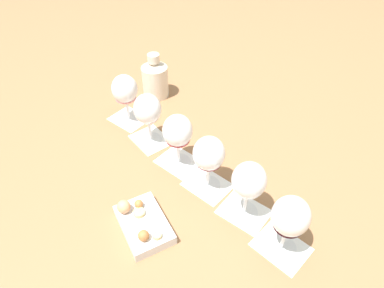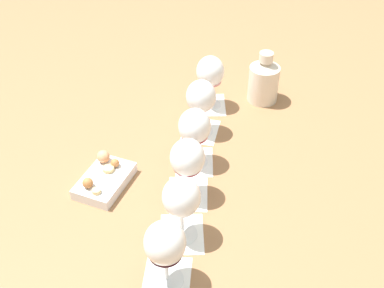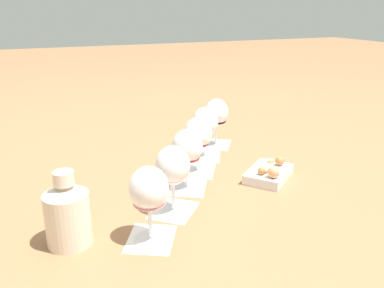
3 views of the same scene
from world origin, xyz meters
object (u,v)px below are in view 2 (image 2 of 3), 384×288
(wine_glass_3, at_px, (188,160))
(wine_glass_2, at_px, (195,129))
(ceramic_vase, at_px, (264,80))
(wine_glass_0, at_px, (210,74))
(snack_dish, at_px, (104,179))
(wine_glass_5, at_px, (165,246))
(wine_glass_1, at_px, (201,99))
(wine_glass_4, at_px, (181,200))

(wine_glass_3, bearing_deg, wine_glass_2, 143.01)
(wine_glass_3, bearing_deg, ceramic_vase, 122.30)
(wine_glass_0, relative_size, snack_dish, 0.89)
(wine_glass_5, relative_size, ceramic_vase, 1.01)
(wine_glass_1, bearing_deg, wine_glass_3, -36.80)
(wine_glass_0, bearing_deg, wine_glass_2, -39.01)
(wine_glass_4, bearing_deg, wine_glass_2, 144.33)
(wine_glass_5, distance_m, ceramic_vase, 0.71)
(wine_glass_1, height_order, wine_glass_2, same)
(wine_glass_2, xyz_separation_m, wine_glass_4, (0.20, -0.14, -0.00))
(snack_dish, bearing_deg, wine_glass_5, 1.46)
(snack_dish, bearing_deg, ceramic_vase, 102.03)
(wine_glass_0, height_order, ceramic_vase, wine_glass_0)
(wine_glass_1, height_order, wine_glass_3, same)
(wine_glass_2, xyz_separation_m, snack_dish, (-0.04, -0.23, -0.09))
(wine_glass_3, xyz_separation_m, wine_glass_4, (0.10, -0.07, -0.00))
(wine_glass_0, relative_size, wine_glass_4, 1.00)
(wine_glass_1, height_order, snack_dish, wine_glass_1)
(wine_glass_3, xyz_separation_m, snack_dish, (-0.13, -0.16, -0.09))
(wine_glass_0, height_order, wine_glass_5, same)
(wine_glass_1, bearing_deg, snack_dish, -77.34)
(wine_glass_0, xyz_separation_m, wine_glass_2, (0.21, -0.17, -0.00))
(wine_glass_1, distance_m, snack_dish, 0.33)
(wine_glass_2, bearing_deg, ceramic_vase, 115.56)
(wine_glass_0, bearing_deg, ceramic_vase, 72.13)
(ceramic_vase, height_order, snack_dish, ceramic_vase)
(wine_glass_1, distance_m, wine_glass_2, 0.13)
(wine_glass_1, bearing_deg, wine_glass_0, 138.59)
(wine_glass_0, distance_m, wine_glass_3, 0.38)
(wine_glass_4, xyz_separation_m, wine_glass_5, (0.09, -0.08, 0.00))
(wine_glass_0, height_order, snack_dish, wine_glass_0)
(wine_glass_2, bearing_deg, wine_glass_3, -36.99)
(wine_glass_1, xyz_separation_m, snack_dish, (0.07, -0.31, -0.09))
(wine_glass_3, distance_m, snack_dish, 0.23)
(snack_dish, bearing_deg, wine_glass_1, 102.66)
(wine_glass_5, bearing_deg, wine_glass_0, 141.61)
(wine_glass_0, height_order, wine_glass_4, same)
(wine_glass_1, relative_size, ceramic_vase, 1.01)
(wine_glass_2, height_order, wine_glass_4, same)
(wine_glass_0, bearing_deg, wine_glass_5, -38.39)
(wine_glass_4, relative_size, snack_dish, 0.89)
(ceramic_vase, distance_m, snack_dish, 0.57)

